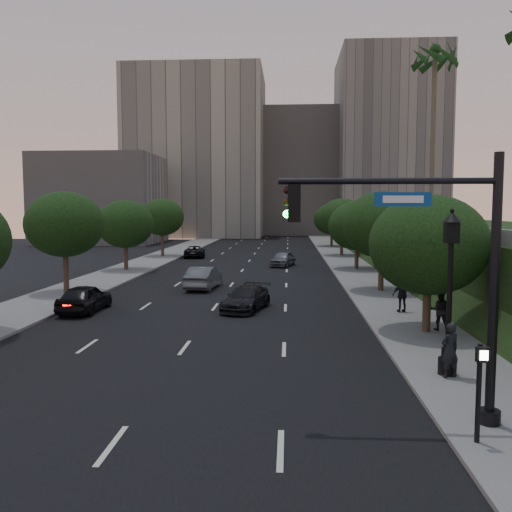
# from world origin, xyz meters

# --- Properties ---
(ground) EXTENTS (160.00, 160.00, 0.00)m
(ground) POSITION_xyz_m (0.00, 0.00, 0.00)
(ground) COLOR black
(ground) RESTS_ON ground
(road_surface) EXTENTS (16.00, 140.00, 0.02)m
(road_surface) POSITION_xyz_m (0.00, 30.00, 0.01)
(road_surface) COLOR black
(road_surface) RESTS_ON ground
(sidewalk_right) EXTENTS (4.50, 140.00, 0.15)m
(sidewalk_right) POSITION_xyz_m (10.25, 30.00, 0.07)
(sidewalk_right) COLOR slate
(sidewalk_right) RESTS_ON ground
(sidewalk_left) EXTENTS (4.50, 140.00, 0.15)m
(sidewalk_left) POSITION_xyz_m (-10.25, 30.00, 0.07)
(sidewalk_left) COLOR slate
(sidewalk_left) RESTS_ON ground
(parapet_wall) EXTENTS (0.35, 90.00, 0.70)m
(parapet_wall) POSITION_xyz_m (13.50, 28.00, 4.35)
(parapet_wall) COLOR slate
(parapet_wall) RESTS_ON embankment
(office_block_left) EXTENTS (26.00, 20.00, 32.00)m
(office_block_left) POSITION_xyz_m (-14.00, 92.00, 16.00)
(office_block_left) COLOR gray
(office_block_left) RESTS_ON ground
(office_block_mid) EXTENTS (22.00, 18.00, 26.00)m
(office_block_mid) POSITION_xyz_m (6.00, 102.00, 13.00)
(office_block_mid) COLOR #A39C95
(office_block_mid) RESTS_ON ground
(office_block_right) EXTENTS (20.00, 22.00, 36.00)m
(office_block_right) POSITION_xyz_m (24.00, 96.00, 18.00)
(office_block_right) COLOR gray
(office_block_right) RESTS_ON ground
(office_block_filler) EXTENTS (18.00, 16.00, 14.00)m
(office_block_filler) POSITION_xyz_m (-26.00, 70.00, 7.00)
(office_block_filler) COLOR #A39C95
(office_block_filler) RESTS_ON ground
(tree_right_a) EXTENTS (5.20, 5.20, 6.24)m
(tree_right_a) POSITION_xyz_m (10.30, 8.00, 4.02)
(tree_right_a) COLOR #38281C
(tree_right_a) RESTS_ON ground
(tree_right_b) EXTENTS (5.20, 5.20, 6.74)m
(tree_right_b) POSITION_xyz_m (10.30, 20.00, 4.52)
(tree_right_b) COLOR #38281C
(tree_right_b) RESTS_ON ground
(tree_right_c) EXTENTS (5.20, 5.20, 6.24)m
(tree_right_c) POSITION_xyz_m (10.30, 33.00, 4.02)
(tree_right_c) COLOR #38281C
(tree_right_c) RESTS_ON ground
(tree_right_d) EXTENTS (5.20, 5.20, 6.74)m
(tree_right_d) POSITION_xyz_m (10.30, 47.00, 4.52)
(tree_right_d) COLOR #38281C
(tree_right_d) RESTS_ON ground
(tree_right_e) EXTENTS (5.20, 5.20, 6.24)m
(tree_right_e) POSITION_xyz_m (10.30, 62.00, 4.02)
(tree_right_e) COLOR #38281C
(tree_right_e) RESTS_ON ground
(tree_left_b) EXTENTS (5.00, 5.00, 6.71)m
(tree_left_b) POSITION_xyz_m (-10.30, 18.00, 4.58)
(tree_left_b) COLOR #38281C
(tree_left_b) RESTS_ON ground
(tree_left_c) EXTENTS (5.00, 5.00, 6.34)m
(tree_left_c) POSITION_xyz_m (-10.30, 31.00, 4.21)
(tree_left_c) COLOR #38281C
(tree_left_c) RESTS_ON ground
(tree_left_d) EXTENTS (5.00, 5.00, 6.71)m
(tree_left_d) POSITION_xyz_m (-10.30, 45.00, 4.58)
(tree_left_d) COLOR #38281C
(tree_left_d) RESTS_ON ground
(palm_far) EXTENTS (3.20, 3.20, 15.50)m
(palm_far) POSITION_xyz_m (16.00, 30.00, 17.64)
(palm_far) COLOR #4C4233
(palm_far) RESTS_ON embankment
(traffic_signal_mast) EXTENTS (5.68, 0.56, 7.00)m
(traffic_signal_mast) POSITION_xyz_m (8.20, -2.42, 3.67)
(traffic_signal_mast) COLOR black
(traffic_signal_mast) RESTS_ON ground
(street_lamp) EXTENTS (0.64, 0.64, 5.62)m
(street_lamp) POSITION_xyz_m (9.42, 1.68, 2.63)
(street_lamp) COLOR black
(street_lamp) RESTS_ON ground
(pedestrian_signal) EXTENTS (0.30, 0.33, 2.50)m
(pedestrian_signal) POSITION_xyz_m (8.60, -3.64, 1.57)
(pedestrian_signal) COLOR black
(pedestrian_signal) RESTS_ON ground
(sedan_near_left) EXTENTS (1.88, 4.51, 1.53)m
(sedan_near_left) POSITION_xyz_m (-6.86, 12.22, 0.76)
(sedan_near_left) COLOR black
(sedan_near_left) RESTS_ON ground
(sedan_mid_left) EXTENTS (2.10, 4.91, 1.58)m
(sedan_mid_left) POSITION_xyz_m (-1.73, 20.95, 0.79)
(sedan_mid_left) COLOR #4E5054
(sedan_mid_left) RESTS_ON ground
(sedan_far_left) EXTENTS (2.84, 5.11, 1.35)m
(sedan_far_left) POSITION_xyz_m (-6.51, 44.62, 0.68)
(sedan_far_left) COLOR black
(sedan_far_left) RESTS_ON ground
(sedan_near_right) EXTENTS (2.88, 4.84, 1.32)m
(sedan_near_right) POSITION_xyz_m (1.83, 13.27, 0.66)
(sedan_near_right) COLOR black
(sedan_near_right) RESTS_ON ground
(sedan_far_right) EXTENTS (2.81, 4.64, 1.48)m
(sedan_far_right) POSITION_xyz_m (3.62, 35.88, 0.74)
(sedan_far_right) COLOR slate
(sedan_far_right) RESTS_ON ground
(pedestrian_a) EXTENTS (0.77, 0.65, 1.79)m
(pedestrian_a) POSITION_xyz_m (9.39, 1.36, 1.05)
(pedestrian_a) COLOR black
(pedestrian_a) RESTS_ON sidewalk_right
(pedestrian_b) EXTENTS (1.00, 0.85, 1.81)m
(pedestrian_b) POSITION_xyz_m (10.96, 8.30, 1.05)
(pedestrian_b) COLOR black
(pedestrian_b) RESTS_ON sidewalk_right
(pedestrian_c) EXTENTS (1.16, 0.67, 1.87)m
(pedestrian_c) POSITION_xyz_m (10.16, 12.46, 1.08)
(pedestrian_c) COLOR black
(pedestrian_c) RESTS_ON sidewalk_right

